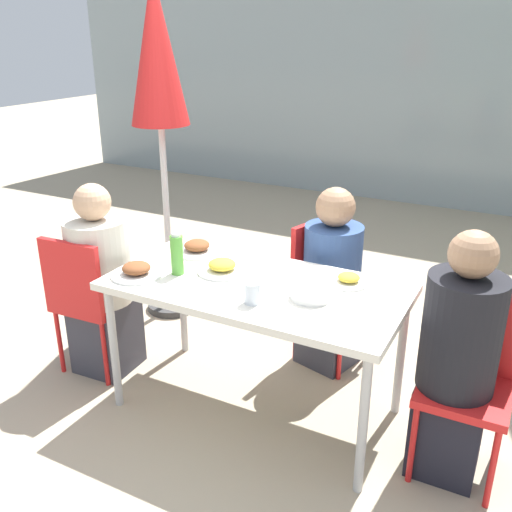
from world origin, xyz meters
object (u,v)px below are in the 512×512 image
chair_right (469,368)px  chair_far (326,280)px  person_right (456,365)px  bottle (177,254)px  drinking_cup (252,293)px  salad_bowl (311,293)px  person_far (331,284)px  person_left (102,286)px  chair_left (86,294)px  closed_umbrella (157,65)px

chair_right → chair_far: same height
person_right → bottle: size_ratio=5.30×
drinking_cup → salad_bowl: size_ratio=0.53×
person_right → person_far: bearing=-37.8°
person_left → drinking_cup: person_left is taller
person_right → chair_far: (-0.89, 0.70, -0.05)m
chair_left → person_left: person_left is taller
chair_left → person_far: bearing=29.2°
chair_far → chair_left: bearing=-38.6°
person_right → chair_far: size_ratio=1.37×
person_far → bottle: bearing=-24.4°
chair_far → closed_umbrella: size_ratio=0.38×
chair_far → salad_bowl: chair_far is taller
chair_right → person_left: bearing=3.3°
person_left → closed_umbrella: (-0.12, 0.83, 1.20)m
chair_far → salad_bowl: 0.81m
chair_right → closed_umbrella: size_ratio=0.38×
drinking_cup → chair_left: bearing=176.4°
bottle → person_left: bearing=177.1°
person_right → drinking_cup: size_ratio=11.50×
person_left → person_right: 2.01m
person_right → bottle: 1.46m
chair_right → bottle: 1.53m
person_left → drinking_cup: bearing=-10.8°
chair_left → person_right: bearing=1.1°
chair_right → chair_far: bearing=-33.9°
person_left → chair_far: bearing=31.3°
chair_left → person_left: size_ratio=0.75×
chair_left → drinking_cup: size_ratio=8.41×
chair_right → salad_bowl: chair_right is taller
chair_left → chair_right: (2.11, 0.22, 0.00)m
bottle → closed_umbrella: bearing=129.0°
closed_umbrella → salad_bowl: (1.44, -0.81, -0.96)m
chair_left → person_left: 0.10m
person_right → salad_bowl: (-0.69, -0.04, 0.22)m
chair_right → salad_bowl: 0.80m
person_far → drinking_cup: (-0.09, -0.84, 0.28)m
person_left → drinking_cup: 1.13m
bottle → drinking_cup: size_ratio=2.17×
chair_far → bottle: (-0.54, -0.79, 0.35)m
drinking_cup → salad_bowl: (0.23, 0.17, -0.03)m
drinking_cup → salad_bowl: drinking_cup is taller
person_right → person_far: (-0.83, 0.63, -0.03)m
chair_far → bottle: bottle is taller
person_left → person_far: person_left is taller
closed_umbrella → bottle: (0.70, -0.86, -0.88)m
person_left → salad_bowl: 1.34m
chair_far → closed_umbrella: closed_umbrella is taller
chair_right → closed_umbrella: 2.59m
chair_far → drinking_cup: (-0.03, -0.91, 0.29)m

